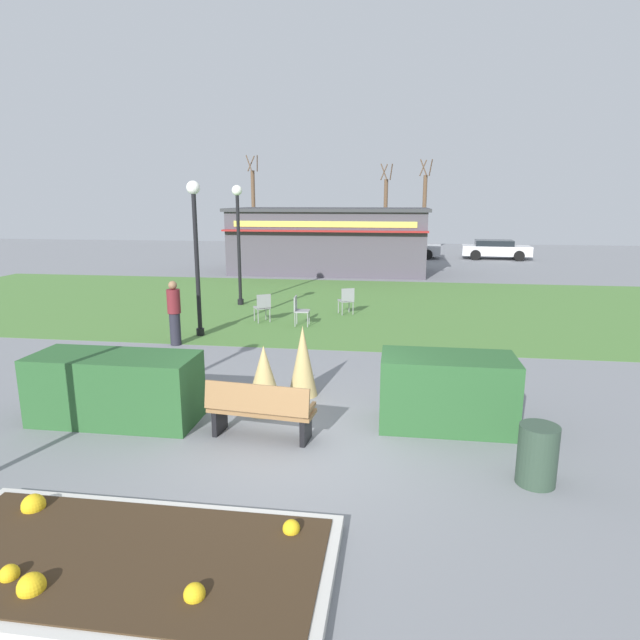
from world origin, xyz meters
name	(u,v)px	position (x,y,z in m)	size (l,w,h in m)	color
ground_plane	(305,442)	(0.00, 0.00, 0.00)	(80.00, 80.00, 0.00)	slate
lawn_patch	(358,305)	(0.00, 11.28, 0.00)	(36.00, 12.00, 0.01)	#4C7A38
flower_bed	(120,562)	(-1.37, -3.21, 0.09)	(4.35, 2.13, 0.33)	beige
park_bench	(260,410)	(-0.72, 0.02, 0.48)	(1.75, 0.70, 0.95)	olive
hedge_left	(116,388)	(-3.33, 0.37, 0.59)	(2.79, 1.10, 1.17)	#28562B
hedge_right	(447,391)	(2.24, 0.95, 0.61)	(2.19, 1.10, 1.22)	#28562B
ornamental_grass_behind_left	(264,379)	(-0.93, 1.14, 0.61)	(0.72, 0.72, 1.22)	tan
ornamental_grass_behind_right	(303,361)	(-0.39, 2.05, 0.69)	(0.56, 0.56, 1.38)	tan
lamppost_mid	(196,240)	(-4.05, 6.29, 2.65)	(0.36, 0.36, 4.21)	black
lamppost_far	(238,231)	(-4.22, 10.83, 2.65)	(0.36, 0.36, 4.21)	black
trash_bin	(537,455)	(3.27, -0.80, 0.41)	(0.52, 0.52, 0.82)	#2D4233
food_kiosk	(329,240)	(-2.17, 20.27, 1.66)	(10.07, 5.11, 3.30)	#47424C
cafe_chair_west	(347,299)	(-0.25, 9.66, 0.53)	(0.59, 0.59, 0.89)	gray
cafe_chair_east	(263,306)	(-2.71, 8.15, 0.53)	(0.61, 0.61, 0.89)	gray
cafe_chair_center	(299,308)	(-1.52, 7.87, 0.53)	(0.46, 0.46, 0.89)	gray
person_strolling	(174,313)	(-4.33, 5.24, 0.86)	(0.34, 0.34, 1.69)	#23232D
parked_car_west_slot	(334,247)	(-2.84, 27.96, 0.64)	(4.20, 2.07, 1.20)	maroon
parked_car_center_slot	(407,248)	(1.97, 27.97, 0.64)	(4.32, 2.29, 1.20)	#B7BABF
parked_car_east_slot	(495,249)	(7.54, 27.96, 0.64)	(4.32, 2.29, 1.20)	silver
tree_left_bg	(385,213)	(0.41, 32.10, 2.73)	(0.91, 0.96, 6.20)	brown
tree_right_bg	(424,212)	(3.14, 31.75, 2.86)	(0.91, 0.96, 6.44)	brown
tree_center_bg	(254,209)	(-9.19, 31.41, 3.05)	(0.91, 0.96, 6.83)	brown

